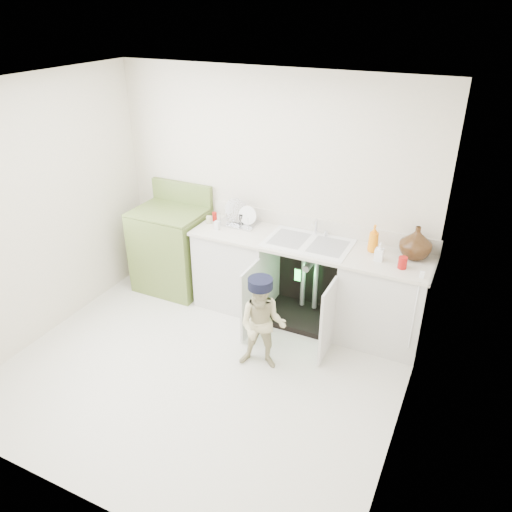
% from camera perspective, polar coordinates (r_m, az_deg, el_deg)
% --- Properties ---
extents(ground, '(3.50, 3.50, 0.00)m').
position_cam_1_polar(ground, '(4.76, -6.12, -12.85)').
color(ground, beige).
rests_on(ground, ground).
extents(room_shell, '(6.00, 5.50, 1.26)m').
position_cam_1_polar(room_shell, '(4.07, -6.99, 0.71)').
color(room_shell, beige).
rests_on(room_shell, ground).
extents(counter_run, '(2.44, 1.02, 1.21)m').
position_cam_1_polar(counter_run, '(5.18, 6.09, -2.80)').
color(counter_run, silver).
rests_on(counter_run, ground).
extents(avocado_stove, '(0.78, 0.65, 1.21)m').
position_cam_1_polar(avocado_stove, '(5.84, -9.57, 0.90)').
color(avocado_stove, olive).
rests_on(avocado_stove, ground).
extents(repair_worker, '(0.51, 0.77, 0.92)m').
position_cam_1_polar(repair_worker, '(4.51, 0.73, -7.75)').
color(repair_worker, beige).
rests_on(repair_worker, ground).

